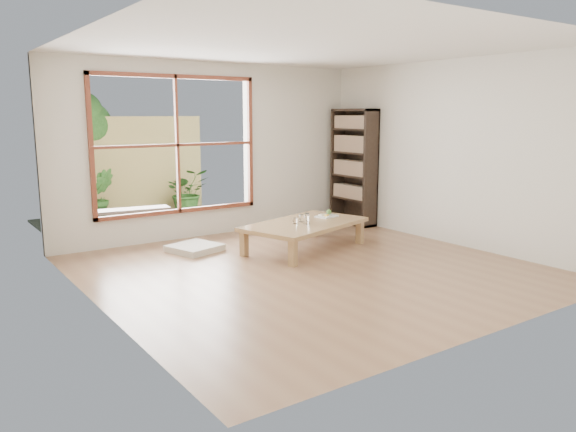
# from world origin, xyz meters

# --- Properties ---
(ground) EXTENTS (5.00, 5.00, 0.00)m
(ground) POSITION_xyz_m (0.00, 0.00, 0.00)
(ground) COLOR #906948
(ground) RESTS_ON ground
(low_table) EXTENTS (1.96, 1.45, 0.38)m
(low_table) POSITION_xyz_m (0.54, 0.83, 0.34)
(low_table) COLOR #947148
(low_table) RESTS_ON ground
(floor_cushion) EXTENTS (0.75, 0.75, 0.09)m
(floor_cushion) POSITION_xyz_m (-0.75, 1.61, 0.04)
(floor_cushion) COLOR beige
(floor_cushion) RESTS_ON ground
(bookshelf) EXTENTS (0.31, 0.87, 1.93)m
(bookshelf) POSITION_xyz_m (2.33, 1.86, 0.96)
(bookshelf) COLOR #31241B
(bookshelf) RESTS_ON ground
(glass_tall) EXTENTS (0.08, 0.08, 0.15)m
(glass_tall) POSITION_xyz_m (0.49, 0.73, 0.46)
(glass_tall) COLOR silver
(glass_tall) RESTS_ON low_table
(glass_mid) EXTENTS (0.06, 0.06, 0.09)m
(glass_mid) POSITION_xyz_m (0.66, 0.96, 0.43)
(glass_mid) COLOR silver
(glass_mid) RESTS_ON low_table
(glass_short) EXTENTS (0.08, 0.08, 0.10)m
(glass_short) POSITION_xyz_m (0.52, 0.88, 0.43)
(glass_short) COLOR silver
(glass_short) RESTS_ON low_table
(glass_small) EXTENTS (0.06, 0.06, 0.07)m
(glass_small) POSITION_xyz_m (0.38, 0.84, 0.42)
(glass_small) COLOR silver
(glass_small) RESTS_ON low_table
(food_tray) EXTENTS (0.34, 0.27, 0.09)m
(food_tray) POSITION_xyz_m (1.06, 0.99, 0.41)
(food_tray) COLOR white
(food_tray) RESTS_ON low_table
(deck) EXTENTS (2.80, 2.00, 0.05)m
(deck) POSITION_xyz_m (-0.60, 3.56, 0.00)
(deck) COLOR #332A25
(deck) RESTS_ON ground
(garden_bench) EXTENTS (1.17, 0.49, 0.36)m
(garden_bench) POSITION_xyz_m (-1.01, 3.28, 0.32)
(garden_bench) COLOR #31241B
(garden_bench) RESTS_ON deck
(bamboo_fence) EXTENTS (2.80, 0.06, 1.80)m
(bamboo_fence) POSITION_xyz_m (-0.60, 4.56, 0.90)
(bamboo_fence) COLOR tan
(bamboo_fence) RESTS_ON ground
(shrub_right) EXTENTS (0.87, 0.79, 0.84)m
(shrub_right) POSITION_xyz_m (0.33, 4.14, 0.45)
(shrub_right) COLOR #396B27
(shrub_right) RESTS_ON deck
(shrub_left) EXTENTS (0.52, 0.42, 0.95)m
(shrub_left) POSITION_xyz_m (-1.30, 4.05, 0.50)
(shrub_left) COLOR #396B27
(shrub_left) RESTS_ON deck
(garden_tree) EXTENTS (1.04, 0.85, 2.22)m
(garden_tree) POSITION_xyz_m (-1.28, 4.86, 1.63)
(garden_tree) COLOR #4C3D2D
(garden_tree) RESTS_ON ground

